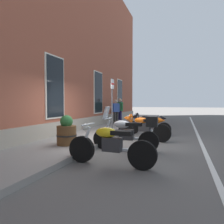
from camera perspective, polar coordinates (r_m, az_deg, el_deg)
ground_plane at (r=7.43m, az=-1.01°, el=-8.80°), size 140.00×140.00×0.00m
sidewalk at (r=7.90m, az=-8.96°, el=-7.63°), size 31.71×2.32×0.14m
lane_stripe at (r=6.99m, az=24.73°, el=-9.72°), size 31.71×0.12×0.01m
brick_pub_facade at (r=10.87m, az=-29.13°, el=21.13°), size 25.71×5.68×9.98m
motorcycle_yellow_naked at (r=4.71m, az=-0.73°, el=-9.42°), size 0.62×2.17×0.97m
motorcycle_silver_touring at (r=6.22m, az=4.75°, el=-5.76°), size 0.62×2.08×1.35m
motorcycle_orange_sport at (r=7.95m, az=8.39°, el=-3.97°), size 0.66×2.13×1.04m
motorcycle_black_sport at (r=9.34m, az=9.73°, el=-3.07°), size 0.63×2.07×1.01m
pedestrian_blue_top at (r=12.62m, az=1.02°, el=0.44°), size 0.57×0.46×1.55m
pedestrian_striped_shirt at (r=13.48m, az=2.29°, el=0.81°), size 0.40×0.49×1.64m
parking_sign at (r=9.14m, az=0.03°, el=4.15°), size 0.36×0.07×2.44m
barrel_planter at (r=6.53m, az=-12.80°, el=-5.65°), size 0.64×0.64×0.94m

